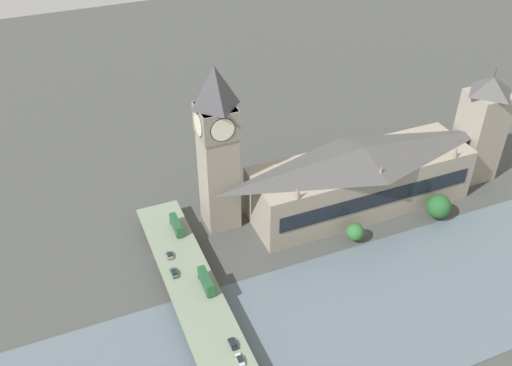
{
  "coord_description": "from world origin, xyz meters",
  "views": [
    {
      "loc": [
        -137.74,
        101.06,
        144.82
      ],
      "look_at": [
        20.63,
        35.11,
        19.92
      ],
      "focal_mm": 40.0,
      "sensor_mm": 36.0,
      "label": 1
    }
  ],
  "objects_px": {
    "parliament_hall": "(361,177)",
    "car_southbound_tail": "(169,255)",
    "car_northbound_lead": "(174,273)",
    "car_southbound_lead": "(233,344)",
    "victoria_tower": "(481,129)",
    "road_bridge": "(221,353)",
    "car_southbound_mid": "(240,360)",
    "double_decker_bus_rear": "(206,281)",
    "double_decker_bus_lead": "(176,225)",
    "clock_tower": "(217,145)"
  },
  "relations": [
    {
      "from": "car_northbound_lead",
      "to": "car_southbound_mid",
      "type": "relative_size",
      "value": 1.08
    },
    {
      "from": "double_decker_bus_lead",
      "to": "car_southbound_lead",
      "type": "relative_size",
      "value": 2.38
    },
    {
      "from": "car_northbound_lead",
      "to": "double_decker_bus_rear",
      "type": "bearing_deg",
      "value": -139.93
    },
    {
      "from": "clock_tower",
      "to": "road_bridge",
      "type": "distance_m",
      "value": 73.66
    },
    {
      "from": "victoria_tower",
      "to": "car_southbound_lead",
      "type": "relative_size",
      "value": 11.66
    },
    {
      "from": "car_southbound_lead",
      "to": "car_southbound_tail",
      "type": "bearing_deg",
      "value": 9.17
    },
    {
      "from": "parliament_hall",
      "to": "car_southbound_mid",
      "type": "height_order",
      "value": "parliament_hall"
    },
    {
      "from": "parliament_hall",
      "to": "victoria_tower",
      "type": "xyz_separation_m",
      "value": [
        0.06,
        -56.55,
        9.44
      ]
    },
    {
      "from": "road_bridge",
      "to": "clock_tower",
      "type": "bearing_deg",
      "value": -19.49
    },
    {
      "from": "double_decker_bus_rear",
      "to": "car_northbound_lead",
      "type": "height_order",
      "value": "double_decker_bus_rear"
    },
    {
      "from": "double_decker_bus_rear",
      "to": "car_southbound_mid",
      "type": "height_order",
      "value": "double_decker_bus_rear"
    },
    {
      "from": "car_southbound_mid",
      "to": "car_southbound_lead",
      "type": "bearing_deg",
      "value": -2.0
    },
    {
      "from": "victoria_tower",
      "to": "double_decker_bus_lead",
      "type": "relative_size",
      "value": 4.9
    },
    {
      "from": "parliament_hall",
      "to": "double_decker_bus_lead",
      "type": "height_order",
      "value": "parliament_hall"
    },
    {
      "from": "clock_tower",
      "to": "road_bridge",
      "type": "height_order",
      "value": "clock_tower"
    },
    {
      "from": "double_decker_bus_lead",
      "to": "car_northbound_lead",
      "type": "xyz_separation_m",
      "value": [
        -21.76,
        7.19,
        -1.85
      ]
    },
    {
      "from": "double_decker_bus_lead",
      "to": "double_decker_bus_rear",
      "type": "distance_m",
      "value": 31.55
    },
    {
      "from": "double_decker_bus_rear",
      "to": "car_southbound_lead",
      "type": "distance_m",
      "value": 25.47
    },
    {
      "from": "victoria_tower",
      "to": "road_bridge",
      "type": "height_order",
      "value": "victoria_tower"
    },
    {
      "from": "car_northbound_lead",
      "to": "car_southbound_tail",
      "type": "height_order",
      "value": "car_northbound_lead"
    },
    {
      "from": "car_southbound_mid",
      "to": "double_decker_bus_rear",
      "type": "bearing_deg",
      "value": -0.71
    },
    {
      "from": "victoria_tower",
      "to": "double_decker_bus_rear",
      "type": "xyz_separation_m",
      "value": [
        -25.57,
        130.01,
        -14.37
      ]
    },
    {
      "from": "double_decker_bus_rear",
      "to": "car_southbound_tail",
      "type": "height_order",
      "value": "double_decker_bus_rear"
    },
    {
      "from": "car_southbound_tail",
      "to": "double_decker_bus_lead",
      "type": "bearing_deg",
      "value": -26.25
    },
    {
      "from": "double_decker_bus_rear",
      "to": "car_southbound_lead",
      "type": "bearing_deg",
      "value": 179.6
    },
    {
      "from": "double_decker_bus_rear",
      "to": "car_southbound_lead",
      "type": "height_order",
      "value": "double_decker_bus_rear"
    },
    {
      "from": "car_southbound_lead",
      "to": "car_southbound_tail",
      "type": "xyz_separation_m",
      "value": [
        44.18,
        7.13,
        0.02
      ]
    },
    {
      "from": "parliament_hall",
      "to": "car_southbound_mid",
      "type": "bearing_deg",
      "value": 127.64
    },
    {
      "from": "car_southbound_tail",
      "to": "victoria_tower",
      "type": "bearing_deg",
      "value": -87.17
    },
    {
      "from": "victoria_tower",
      "to": "car_southbound_tail",
      "type": "distance_m",
      "value": 138.47
    },
    {
      "from": "car_northbound_lead",
      "to": "car_southbound_mid",
      "type": "height_order",
      "value": "car_northbound_lead"
    },
    {
      "from": "car_northbound_lead",
      "to": "car_southbound_lead",
      "type": "bearing_deg",
      "value": -167.12
    },
    {
      "from": "victoria_tower",
      "to": "car_southbound_mid",
      "type": "height_order",
      "value": "victoria_tower"
    },
    {
      "from": "victoria_tower",
      "to": "road_bridge",
      "type": "distance_m",
      "value": 144.83
    },
    {
      "from": "road_bridge",
      "to": "car_northbound_lead",
      "type": "relative_size",
      "value": 31.55
    },
    {
      "from": "double_decker_bus_lead",
      "to": "car_southbound_mid",
      "type": "height_order",
      "value": "double_decker_bus_lead"
    },
    {
      "from": "clock_tower",
      "to": "car_northbound_lead",
      "type": "distance_m",
      "value": 47.74
    },
    {
      "from": "clock_tower",
      "to": "parliament_hall",
      "type": "bearing_deg",
      "value": -102.02
    },
    {
      "from": "parliament_hall",
      "to": "road_bridge",
      "type": "bearing_deg",
      "value": 123.55
    },
    {
      "from": "parliament_hall",
      "to": "clock_tower",
      "type": "height_order",
      "value": "clock_tower"
    },
    {
      "from": "victoria_tower",
      "to": "double_decker_bus_lead",
      "type": "xyz_separation_m",
      "value": [
        5.96,
        131.04,
        -14.56
      ]
    },
    {
      "from": "victoria_tower",
      "to": "double_decker_bus_rear",
      "type": "relative_size",
      "value": 4.7
    },
    {
      "from": "road_bridge",
      "to": "car_southbound_mid",
      "type": "height_order",
      "value": "car_southbound_mid"
    },
    {
      "from": "car_southbound_lead",
      "to": "car_southbound_mid",
      "type": "relative_size",
      "value": 0.98
    },
    {
      "from": "car_southbound_tail",
      "to": "car_southbound_lead",
      "type": "bearing_deg",
      "value": -170.83
    },
    {
      "from": "parliament_hall",
      "to": "car_southbound_tail",
      "type": "relative_size",
      "value": 22.2
    },
    {
      "from": "clock_tower",
      "to": "double_decker_bus_lead",
      "type": "bearing_deg",
      "value": 106.57
    },
    {
      "from": "road_bridge",
      "to": "car_southbound_lead",
      "type": "relative_size",
      "value": 34.57
    },
    {
      "from": "clock_tower",
      "to": "car_northbound_lead",
      "type": "bearing_deg",
      "value": 136.09
    },
    {
      "from": "double_decker_bus_rear",
      "to": "victoria_tower",
      "type": "bearing_deg",
      "value": -78.87
    }
  ]
}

